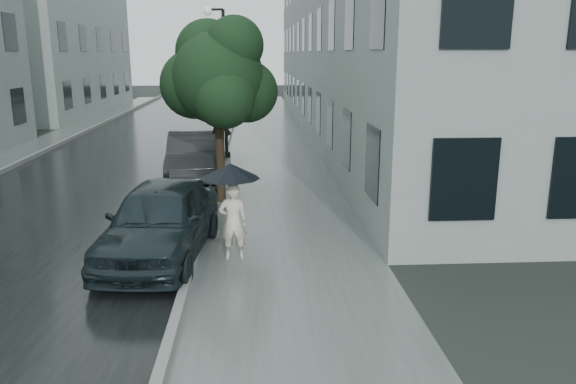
{
  "coord_description": "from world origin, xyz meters",
  "views": [
    {
      "loc": [
        -0.41,
        -8.03,
        3.79
      ],
      "look_at": [
        0.19,
        1.95,
        1.3
      ],
      "focal_mm": 35.0,
      "sensor_mm": 36.0,
      "label": 1
    }
  ],
  "objects": [
    {
      "name": "pedestrian",
      "position": [
        -0.83,
        2.0,
        0.74
      ],
      "size": [
        0.56,
        0.4,
        1.46
      ],
      "primitive_type": "imported",
      "rotation": [
        0.0,
        0.0,
        3.23
      ],
      "color": "silver",
      "rests_on": "sidewalk"
    },
    {
      "name": "ground",
      "position": [
        0.0,
        0.0,
        0.0
      ],
      "size": [
        120.0,
        120.0,
        0.0
      ],
      "primitive_type": "plane",
      "color": "black",
      "rests_on": "ground"
    },
    {
      "name": "car_near",
      "position": [
        -2.2,
        2.22,
        0.73
      ],
      "size": [
        2.14,
        4.4,
        1.45
      ],
      "primitive_type": "imported",
      "rotation": [
        0.0,
        0.0,
        -0.1
      ],
      "color": "black",
      "rests_on": "ground"
    },
    {
      "name": "car_far",
      "position": [
        -2.2,
        8.72,
        0.74
      ],
      "size": [
        1.87,
        4.57,
        1.47
      ],
      "primitive_type": "imported",
      "rotation": [
        0.0,
        0.0,
        0.07
      ],
      "color": "#222527",
      "rests_on": "ground"
    },
    {
      "name": "kerb_near",
      "position": [
        -1.57,
        12.0,
        0.07
      ],
      "size": [
        0.15,
        60.0,
        0.15
      ],
      "primitive_type": "cube",
      "color": "slate",
      "rests_on": "ground"
    },
    {
      "name": "kerb_far",
      "position": [
        -8.57,
        12.0,
        0.07
      ],
      "size": [
        0.15,
        60.0,
        0.15
      ],
      "primitive_type": "cube",
      "color": "slate",
      "rests_on": "ground"
    },
    {
      "name": "lamp_post",
      "position": [
        -1.6,
        12.72,
        3.07
      ],
      "size": [
        0.84,
        0.4,
        5.37
      ],
      "rotation": [
        0.0,
        0.0,
        -0.19
      ],
      "color": "black",
      "rests_on": "ground"
    },
    {
      "name": "street_tree",
      "position": [
        -1.3,
        6.36,
        3.21
      ],
      "size": [
        3.01,
        2.73,
        4.68
      ],
      "color": "#332619",
      "rests_on": "ground"
    },
    {
      "name": "umbrella",
      "position": [
        -0.86,
        1.97,
        1.71
      ],
      "size": [
        1.3,
        1.3,
        0.96
      ],
      "rotation": [
        0.0,
        0.0,
        0.22
      ],
      "color": "black",
      "rests_on": "ground"
    },
    {
      "name": "asphalt_road",
      "position": [
        -5.08,
        12.0,
        0.0
      ],
      "size": [
        6.85,
        60.0,
        0.0
      ],
      "primitive_type": "cube",
      "color": "black",
      "rests_on": "ground"
    },
    {
      "name": "sidewalk",
      "position": [
        0.25,
        12.0,
        0.0
      ],
      "size": [
        3.5,
        60.0,
        0.01
      ],
      "primitive_type": "cube",
      "color": "slate",
      "rests_on": "ground"
    },
    {
      "name": "building_near",
      "position": [
        5.47,
        19.5,
        4.5
      ],
      "size": [
        7.02,
        36.0,
        9.0
      ],
      "color": "gray",
      "rests_on": "ground"
    },
    {
      "name": "building_far_b",
      "position": [
        -13.77,
        30.0,
        4.0
      ],
      "size": [
        7.02,
        18.0,
        8.0
      ],
      "color": "gray",
      "rests_on": "ground"
    }
  ]
}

